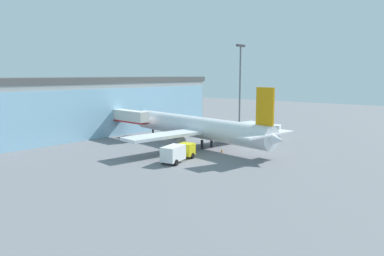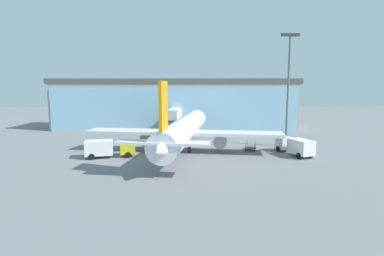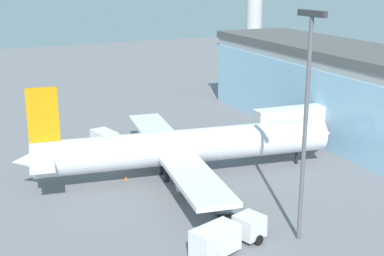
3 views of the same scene
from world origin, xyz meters
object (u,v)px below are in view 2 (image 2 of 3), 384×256
apron_light_mast (288,81)px  safety_cone_wingtip (275,148)px  airplane (184,130)px  baggage_cart (251,147)px  fuel_truck (295,146)px  catering_truck (108,148)px  jet_bridge (176,114)px  safety_cone_nose (174,157)px

apron_light_mast → safety_cone_wingtip: apron_light_mast is taller
airplane → baggage_cart: 11.66m
airplane → fuel_truck: 17.96m
apron_light_mast → baggage_cart: apron_light_mast is taller
airplane → baggage_cart: bearing=-81.6°
apron_light_mast → safety_cone_wingtip: (-2.93, -3.06, -11.34)m
airplane → safety_cone_wingtip: bearing=-81.7°
catering_truck → baggage_cart: bearing=-0.2°
catering_truck → fuel_truck: bearing=-10.0°
safety_cone_wingtip → jet_bridge: bearing=131.1°
safety_cone_nose → safety_cone_wingtip: size_ratio=1.00×
apron_light_mast → airplane: apron_light_mast is taller
safety_cone_nose → safety_cone_wingtip: bearing=18.7°
airplane → fuel_truck: airplane is taller
jet_bridge → apron_light_mast: 26.78m
catering_truck → jet_bridge: bearing=56.2°
jet_bridge → fuel_truck: jet_bridge is taller
jet_bridge → catering_truck: (-9.89, -23.78, -2.98)m
jet_bridge → apron_light_mast: (19.92, -16.41, 7.16)m
jet_bridge → baggage_cart: size_ratio=4.67×
apron_light_mast → catering_truck: apron_light_mast is taller
airplane → safety_cone_nose: 7.19m
catering_truck → fuel_truck: same height
airplane → safety_cone_nose: (-1.66, -6.21, -3.22)m
apron_light_mast → safety_cone_nose: (-19.93, -8.82, -11.34)m
airplane → catering_truck: airplane is taller
fuel_truck → safety_cone_wingtip: fuel_truck is taller
fuel_truck → safety_cone_nose: size_ratio=13.86×
safety_cone_nose → airplane: bearing=75.0°
baggage_cart → fuel_truck: bearing=76.6°
apron_light_mast → fuel_truck: apron_light_mast is taller
airplane → safety_cone_wingtip: (15.34, -0.46, -3.22)m
apron_light_mast → baggage_cart: size_ratio=6.22×
apron_light_mast → safety_cone_wingtip: 12.10m
catering_truck → fuel_truck: size_ratio=1.00×
airplane → jet_bridge: bearing=15.0°
apron_light_mast → baggage_cart: bearing=-157.3°
safety_cone_nose → apron_light_mast: bearing=23.9°
catering_truck → safety_cone_wingtip: bearing=-2.1°
catering_truck → safety_cone_nose: catering_truck is taller
jet_bridge → catering_truck: bearing=163.3°
airplane → safety_cone_wingtip: airplane is taller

